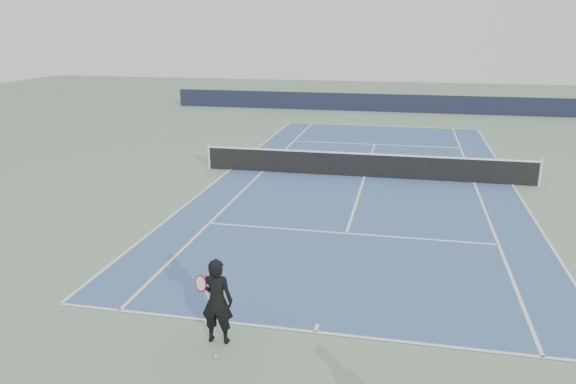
# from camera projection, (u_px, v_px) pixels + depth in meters

# --- Properties ---
(ground) EXTENTS (80.00, 80.00, 0.00)m
(ground) POSITION_uv_depth(u_px,v_px,m) (364.00, 177.00, 21.96)
(ground) COLOR gray
(court_surface) EXTENTS (10.97, 23.77, 0.01)m
(court_surface) POSITION_uv_depth(u_px,v_px,m) (364.00, 177.00, 21.96)
(court_surface) COLOR #3A5C8A
(court_surface) RESTS_ON ground
(tennis_net) EXTENTS (12.90, 0.10, 1.07)m
(tennis_net) POSITION_uv_depth(u_px,v_px,m) (365.00, 165.00, 21.82)
(tennis_net) COLOR silver
(tennis_net) RESTS_ON ground
(windscreen_far) EXTENTS (30.00, 0.25, 1.20)m
(windscreen_far) POSITION_uv_depth(u_px,v_px,m) (386.00, 103.00, 38.56)
(windscreen_far) COLOR black
(windscreen_far) RESTS_ON ground
(tennis_player) EXTENTS (0.77, 0.46, 1.66)m
(tennis_player) POSITION_uv_depth(u_px,v_px,m) (217.00, 301.00, 10.29)
(tennis_player) COLOR black
(tennis_player) RESTS_ON ground
(tennis_ball) EXTENTS (0.07, 0.07, 0.07)m
(tennis_ball) POSITION_uv_depth(u_px,v_px,m) (215.00, 357.00, 9.96)
(tennis_ball) COLOR #CEDE2D
(tennis_ball) RESTS_ON ground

